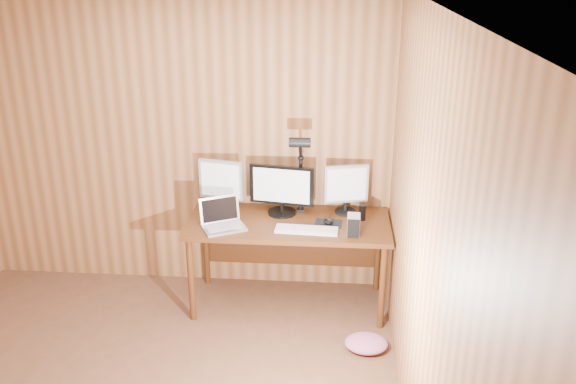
# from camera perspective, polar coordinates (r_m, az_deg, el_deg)

# --- Properties ---
(room_shell) EXTENTS (4.00, 4.00, 4.00)m
(room_shell) POSITION_cam_1_polar(r_m,az_deg,el_deg) (3.37, -18.22, -5.72)
(room_shell) COLOR brown
(room_shell) RESTS_ON ground
(desk) EXTENTS (1.60, 0.70, 0.75)m
(desk) POSITION_cam_1_polar(r_m,az_deg,el_deg) (4.94, 0.11, -3.72)
(desk) COLOR #49250F
(desk) RESTS_ON floor
(monitor_center) EXTENTS (0.52, 0.23, 0.41)m
(monitor_center) POSITION_cam_1_polar(r_m,az_deg,el_deg) (4.88, -0.59, 0.25)
(monitor_center) COLOR black
(monitor_center) RESTS_ON desk
(monitor_left) EXTENTS (0.37, 0.18, 0.42)m
(monitor_left) POSITION_cam_1_polar(r_m,az_deg,el_deg) (4.99, -6.28, 0.79)
(monitor_left) COLOR black
(monitor_left) RESTS_ON desk
(monitor_right) EXTENTS (0.36, 0.17, 0.41)m
(monitor_right) POSITION_cam_1_polar(r_m,az_deg,el_deg) (4.92, 5.46, 0.39)
(monitor_right) COLOR black
(monitor_right) RESTS_ON desk
(laptop) EXTENTS (0.39, 0.36, 0.23)m
(laptop) POSITION_cam_1_polar(r_m,az_deg,el_deg) (4.74, -6.18, -2.62)
(laptop) COLOR silver
(laptop) RESTS_ON desk
(keyboard) EXTENTS (0.48, 0.17, 0.02)m
(keyboard) POSITION_cam_1_polar(r_m,az_deg,el_deg) (4.66, 1.74, -3.55)
(keyboard) COLOR silver
(keyboard) RESTS_ON desk
(mousepad) EXTENTS (0.22, 0.19, 0.00)m
(mousepad) POSITION_cam_1_polar(r_m,az_deg,el_deg) (4.79, 3.80, -2.96)
(mousepad) COLOR black
(mousepad) RESTS_ON desk
(mouse) EXTENTS (0.10, 0.13, 0.04)m
(mouse) POSITION_cam_1_polar(r_m,az_deg,el_deg) (4.78, 3.81, -2.72)
(mouse) COLOR black
(mouse) RESTS_ON mousepad
(hard_drive) EXTENTS (0.10, 0.14, 0.15)m
(hard_drive) POSITION_cam_1_polar(r_m,az_deg,el_deg) (4.61, 6.15, -3.08)
(hard_drive) COLOR silver
(hard_drive) RESTS_ON desk
(phone) EXTENTS (0.07, 0.10, 0.01)m
(phone) POSITION_cam_1_polar(r_m,az_deg,el_deg) (4.66, -0.14, -3.59)
(phone) COLOR silver
(phone) RESTS_ON desk
(speaker) EXTENTS (0.05, 0.05, 0.13)m
(speaker) POSITION_cam_1_polar(r_m,az_deg,el_deg) (4.86, 6.96, -1.91)
(speaker) COLOR black
(speaker) RESTS_ON desk
(desk_lamp) EXTENTS (0.16, 0.24, 0.72)m
(desk_lamp) POSITION_cam_1_polar(r_m,az_deg,el_deg) (4.77, 1.15, 2.70)
(desk_lamp) COLOR black
(desk_lamp) RESTS_ON desk
(fabric_pile) EXTENTS (0.34, 0.28, 0.10)m
(fabric_pile) POSITION_cam_1_polar(r_m,az_deg,el_deg) (4.65, 7.33, -13.87)
(fabric_pile) COLOR #B4577C
(fabric_pile) RESTS_ON floor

